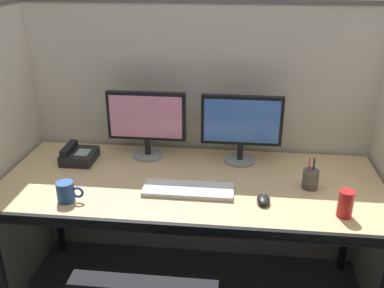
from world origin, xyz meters
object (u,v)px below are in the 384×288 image
(monitor_right, at_px, (241,124))
(computer_mouse, at_px, (263,200))
(keyboard_main, at_px, (188,190))
(pen_cup, at_px, (310,179))
(desk_phone, at_px, (78,155))
(monitor_left, at_px, (146,120))
(coffee_mug, at_px, (66,192))
(soda_can, at_px, (345,204))
(desk, at_px, (191,191))

(monitor_right, relative_size, computer_mouse, 4.48)
(keyboard_main, height_order, pen_cup, pen_cup)
(monitor_right, distance_m, desk_phone, 0.90)
(monitor_left, distance_m, keyboard_main, 0.51)
(desk_phone, bearing_deg, coffee_mug, -77.07)
(monitor_left, height_order, soda_can, monitor_left)
(monitor_left, distance_m, desk_phone, 0.42)
(monitor_right, relative_size, pen_cup, 2.64)
(desk, relative_size, computer_mouse, 19.79)
(monitor_left, distance_m, monitor_right, 0.51)
(monitor_left, height_order, desk_phone, monitor_left)
(computer_mouse, distance_m, coffee_mug, 0.90)
(computer_mouse, height_order, soda_can, soda_can)
(keyboard_main, bearing_deg, monitor_left, 126.12)
(keyboard_main, height_order, soda_can, soda_can)
(computer_mouse, bearing_deg, monitor_right, 104.51)
(desk, bearing_deg, pen_cup, 0.61)
(computer_mouse, relative_size, pen_cup, 0.59)
(monitor_right, xyz_separation_m, coffee_mug, (-0.78, -0.51, -0.17))
(desk_phone, bearing_deg, monitor_right, 6.03)
(computer_mouse, distance_m, pen_cup, 0.28)
(monitor_left, bearing_deg, keyboard_main, -53.88)
(computer_mouse, distance_m, desk_phone, 1.04)
(monitor_left, bearing_deg, soda_can, -27.81)
(monitor_right, xyz_separation_m, pen_cup, (0.34, -0.26, -0.17))
(computer_mouse, relative_size, soda_can, 0.79)
(desk, relative_size, monitor_left, 4.42)
(desk, height_order, coffee_mug, coffee_mug)
(monitor_right, distance_m, soda_can, 0.69)
(computer_mouse, bearing_deg, monitor_left, 144.95)
(desk, bearing_deg, soda_can, -18.44)
(desk, height_order, pen_cup, pen_cup)
(monitor_left, xyz_separation_m, computer_mouse, (0.62, -0.44, -0.20))
(desk, height_order, monitor_right, monitor_right)
(soda_can, bearing_deg, keyboard_main, 169.06)
(coffee_mug, bearing_deg, soda_can, 0.46)
(soda_can, bearing_deg, monitor_right, 132.16)
(monitor_left, height_order, computer_mouse, monitor_left)
(desk, bearing_deg, coffee_mug, -156.08)
(computer_mouse, bearing_deg, keyboard_main, 169.89)
(monitor_left, relative_size, pen_cup, 2.64)
(monitor_right, bearing_deg, computer_mouse, -75.49)
(keyboard_main, xyz_separation_m, pen_cup, (0.58, 0.10, 0.04))
(desk, distance_m, monitor_right, 0.45)
(monitor_left, xyz_separation_m, desk_phone, (-0.36, -0.10, -0.18))
(keyboard_main, xyz_separation_m, computer_mouse, (0.35, -0.06, 0.01))
(monitor_left, relative_size, soda_can, 3.52)
(keyboard_main, relative_size, pen_cup, 2.64)
(keyboard_main, height_order, computer_mouse, computer_mouse)
(desk, bearing_deg, monitor_right, 48.11)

